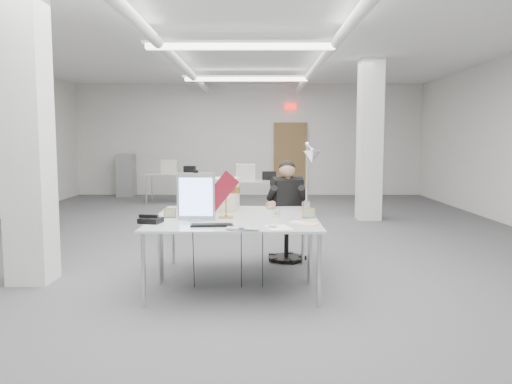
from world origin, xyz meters
TOP-DOWN VIEW (x-y plane):
  - room_shell at (0.04, 0.13)m, footprint 10.04×14.04m
  - desk_main at (0.00, -2.50)m, footprint 1.80×0.90m
  - desk_second at (0.00, -1.60)m, footprint 1.80×0.90m
  - bg_desk_a at (0.20, 3.00)m, footprint 1.60×0.80m
  - bg_desk_b at (-1.80, 5.20)m, footprint 1.60×0.80m
  - filing_cabinet at (-3.50, 6.65)m, footprint 0.45×0.55m
  - office_chair at (0.64, -0.99)m, footprint 0.59×0.59m
  - seated_person at (0.64, -1.04)m, footprint 0.62×0.68m
  - monitor at (-0.40, -2.29)m, footprint 0.41×0.07m
  - pennant at (-0.15, -2.33)m, footprint 0.42×0.14m
  - keyboard at (-0.20, -2.66)m, footprint 0.43×0.17m
  - laptop at (0.10, -2.92)m, footprint 0.35×0.26m
  - mouse at (0.40, -2.75)m, footprint 0.10×0.08m
  - bankers_lamp at (-0.09, -2.12)m, footprint 0.34×0.16m
  - desk_phone at (-0.85, -2.47)m, footprint 0.25×0.24m
  - picture_frame_left at (-0.71, -2.12)m, footprint 0.14×0.07m
  - picture_frame_right at (0.81, -2.15)m, footprint 0.15×0.05m
  - desk_clock at (0.45, -2.08)m, footprint 0.09×0.05m
  - paper_stack_a at (0.46, -2.76)m, footprint 0.28×0.35m
  - paper_stack_b at (0.78, -2.56)m, footprint 0.23×0.26m
  - paper_stack_c at (0.69, -2.46)m, footprint 0.27×0.25m
  - beige_monitor at (-0.20, -1.55)m, footprint 0.46×0.44m
  - architect_lamp at (0.84, -1.85)m, footprint 0.24×0.66m

SIDE VIEW (x-z plane):
  - office_chair at x=0.64m, z-range 0.00..0.93m
  - filing_cabinet at x=-3.50m, z-range 0.00..1.20m
  - desk_main at x=0.00m, z-range 0.73..0.75m
  - desk_second at x=0.00m, z-range 0.73..0.75m
  - bg_desk_a at x=0.20m, z-range 0.73..0.75m
  - bg_desk_b at x=-1.80m, z-range 0.73..0.75m
  - paper_stack_a at x=0.46m, z-range 0.76..0.76m
  - paper_stack_c at x=0.69m, z-range 0.76..0.76m
  - paper_stack_b at x=0.78m, z-range 0.76..0.76m
  - keyboard at x=-0.20m, z-range 0.76..0.78m
  - laptop at x=0.10m, z-range 0.76..0.78m
  - mouse at x=0.40m, z-range 0.76..0.79m
  - desk_phone at x=-0.85m, z-range 0.76..0.81m
  - desk_clock at x=0.45m, z-range 0.76..0.85m
  - picture_frame_left at x=-0.71m, z-range 0.75..0.86m
  - picture_frame_right at x=0.81m, z-range 0.75..0.87m
  - seated_person at x=0.64m, z-range 0.48..1.32m
  - bankers_lamp at x=-0.09m, z-range 0.75..1.13m
  - beige_monitor at x=-0.20m, z-range 0.76..1.15m
  - monitor at x=-0.40m, z-range 0.76..1.26m
  - pennant at x=-0.15m, z-range 0.83..1.29m
  - architect_lamp at x=0.84m, z-range 0.75..1.59m
  - room_shell at x=0.04m, z-range 0.07..3.31m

